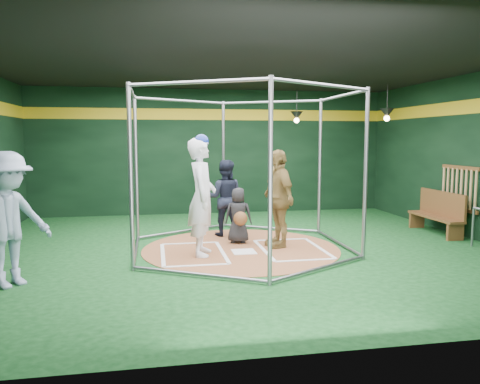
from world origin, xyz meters
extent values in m
cube|color=#0C3714|center=(0.00, 0.00, -0.01)|extent=(10.00, 9.00, 0.02)
cube|color=black|center=(0.00, 0.00, 3.50)|extent=(10.00, 9.00, 0.02)
cube|color=black|center=(0.00, 4.50, 1.75)|extent=(10.00, 0.10, 3.50)
cube|color=black|center=(0.00, -4.50, 1.75)|extent=(10.00, 0.10, 3.50)
cube|color=black|center=(5.00, 0.00, 1.75)|extent=(0.10, 9.00, 3.50)
cube|color=gold|center=(0.00, 4.47, 2.80)|extent=(10.00, 0.01, 0.30)
cube|color=gold|center=(4.97, 0.00, 2.80)|extent=(0.01, 9.00, 0.30)
cylinder|color=#955836|center=(0.00, 0.00, 0.01)|extent=(3.80, 3.80, 0.01)
cube|color=white|center=(0.00, -0.30, 0.02)|extent=(0.43, 0.43, 0.01)
cube|color=white|center=(-0.95, 0.60, 0.02)|extent=(1.10, 0.07, 0.01)
cube|color=white|center=(-0.95, -1.10, 0.02)|extent=(1.10, 0.07, 0.01)
cube|color=white|center=(-1.50, -0.25, 0.02)|extent=(0.07, 1.70, 0.01)
cube|color=white|center=(-0.40, -0.25, 0.02)|extent=(0.07, 1.70, 0.01)
cube|color=white|center=(0.95, 0.60, 0.02)|extent=(1.10, 0.07, 0.01)
cube|color=white|center=(0.95, -1.10, 0.02)|extent=(1.10, 0.07, 0.01)
cube|color=white|center=(0.40, -0.25, 0.02)|extent=(0.07, 1.70, 0.01)
cube|color=white|center=(1.50, -0.25, 0.02)|extent=(0.07, 1.70, 0.01)
cylinder|color=gray|center=(1.99, 1.15, 1.50)|extent=(0.07, 0.07, 3.00)
cylinder|color=gray|center=(0.00, 2.30, 1.50)|extent=(0.07, 0.07, 3.00)
cylinder|color=gray|center=(-1.99, 1.15, 1.50)|extent=(0.07, 0.07, 3.00)
cylinder|color=gray|center=(-1.99, -1.15, 1.50)|extent=(0.07, 0.07, 3.00)
cylinder|color=gray|center=(0.00, -2.30, 1.50)|extent=(0.07, 0.07, 3.00)
cylinder|color=gray|center=(1.99, -1.15, 1.50)|extent=(0.07, 0.07, 3.00)
cylinder|color=gray|center=(1.00, 1.72, 2.95)|extent=(2.02, 1.20, 0.06)
cylinder|color=gray|center=(1.00, 1.72, 0.05)|extent=(2.02, 1.20, 0.06)
cylinder|color=gray|center=(-1.00, 1.72, 2.95)|extent=(2.02, 1.20, 0.06)
cylinder|color=gray|center=(-1.00, 1.72, 0.05)|extent=(2.02, 1.20, 0.06)
cylinder|color=gray|center=(-1.99, 0.00, 2.95)|extent=(0.06, 2.30, 0.06)
cylinder|color=gray|center=(-1.99, 0.00, 0.05)|extent=(0.06, 2.30, 0.06)
cylinder|color=gray|center=(-1.00, -1.73, 2.95)|extent=(2.02, 1.20, 0.06)
cylinder|color=gray|center=(-1.00, -1.73, 0.05)|extent=(2.02, 1.20, 0.06)
cylinder|color=gray|center=(1.00, -1.73, 2.95)|extent=(2.02, 1.20, 0.06)
cylinder|color=gray|center=(1.00, -1.73, 0.05)|extent=(2.02, 1.20, 0.06)
cylinder|color=gray|center=(1.99, 0.00, 2.95)|extent=(0.06, 2.30, 0.06)
cylinder|color=gray|center=(1.99, 0.00, 0.05)|extent=(0.06, 2.30, 0.06)
cube|color=brown|center=(4.94, 0.40, 1.50)|extent=(0.05, 1.25, 0.08)
cube|color=brown|center=(4.94, 0.40, 0.60)|extent=(0.05, 1.25, 0.08)
cylinder|color=tan|center=(4.92, -0.15, 1.05)|extent=(0.06, 0.06, 0.85)
cylinder|color=tan|center=(4.92, 0.01, 1.05)|extent=(0.06, 0.06, 0.85)
cylinder|color=tan|center=(4.92, 0.16, 1.05)|extent=(0.06, 0.06, 0.85)
cylinder|color=tan|center=(4.92, 0.32, 1.05)|extent=(0.06, 0.06, 0.85)
cylinder|color=tan|center=(4.92, 0.48, 1.05)|extent=(0.06, 0.06, 0.85)
cylinder|color=tan|center=(4.92, 0.64, 1.05)|extent=(0.06, 0.06, 0.85)
cylinder|color=tan|center=(4.92, 0.79, 1.05)|extent=(0.06, 0.06, 0.85)
cylinder|color=tan|center=(4.92, 0.95, 1.05)|extent=(0.06, 0.06, 0.85)
cone|color=black|center=(2.20, 3.60, 2.75)|extent=(0.34, 0.34, 0.22)
sphere|color=#FFD899|center=(2.20, 3.60, 2.62)|extent=(0.14, 0.14, 0.14)
cylinder|color=black|center=(2.20, 3.60, 3.10)|extent=(0.02, 0.02, 0.70)
cone|color=black|center=(4.00, 2.00, 2.75)|extent=(0.34, 0.34, 0.22)
sphere|color=#FFD899|center=(4.00, 2.00, 2.62)|extent=(0.14, 0.14, 0.14)
cylinder|color=black|center=(4.00, 2.00, 3.10)|extent=(0.02, 0.02, 0.70)
imported|color=silver|center=(-0.78, -0.36, 1.07)|extent=(0.63, 0.85, 2.12)
sphere|color=navy|center=(-0.78, -0.36, 2.08)|extent=(0.26, 0.26, 0.26)
imported|color=#B08F4B|center=(0.75, 0.06, 0.96)|extent=(0.66, 1.18, 1.91)
imported|color=black|center=(0.04, 0.51, 0.58)|extent=(0.62, 0.48, 1.13)
sphere|color=brown|center=(0.04, 0.26, 0.55)|extent=(0.28, 0.28, 0.28)
imported|color=black|center=(-0.12, 1.29, 0.84)|extent=(0.94, 0.82, 1.66)
imported|color=#8B9EB8|center=(-3.69, -1.66, 0.98)|extent=(1.40, 1.40, 1.95)
cube|color=brown|center=(4.55, 0.66, 0.38)|extent=(0.38, 1.64, 0.05)
cube|color=brown|center=(4.71, 0.66, 0.68)|extent=(0.05, 1.64, 0.55)
cube|color=brown|center=(4.55, -0.07, 0.18)|extent=(0.36, 0.07, 0.36)
cube|color=brown|center=(4.55, 1.39, 0.18)|extent=(0.36, 0.07, 0.36)
cylinder|color=gray|center=(4.55, -0.61, 0.39)|extent=(0.05, 0.05, 0.79)
camera|label=1|loc=(-1.61, -8.73, 2.12)|focal=35.00mm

